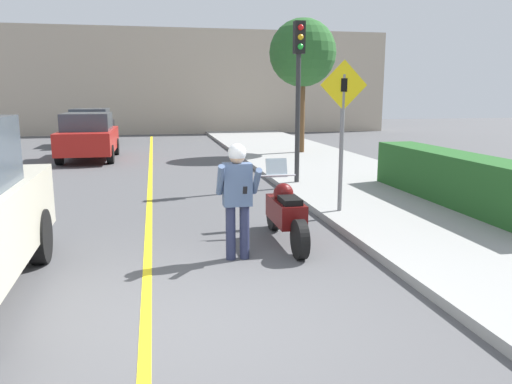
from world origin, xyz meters
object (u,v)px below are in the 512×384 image
object	(u,v)px
person_biker	(237,190)
street_tree	(303,53)
motorcycle	(285,213)
parked_car_black	(91,126)
traffic_light	(299,73)
parked_car_red	(89,136)
crossing_sign	(342,122)

from	to	relation	value
person_biker	street_tree	size ratio (longest dim) A/B	0.33
person_biker	street_tree	distance (m)	12.88
motorcycle	parked_car_black	world-z (taller)	parked_car_black
traffic_light	parked_car_red	xyz separation A→B (m)	(-5.84, 6.78, -1.99)
parked_car_red	traffic_light	bearing A→B (deg)	-49.25
motorcycle	traffic_light	world-z (taller)	traffic_light
crossing_sign	traffic_light	distance (m)	3.39
person_biker	street_tree	world-z (taller)	street_tree
parked_car_red	parked_car_black	world-z (taller)	same
parked_car_black	parked_car_red	bearing A→B (deg)	-84.44
person_biker	parked_car_black	xyz separation A→B (m)	(-4.00, 17.79, -0.15)
street_tree	parked_car_black	size ratio (longest dim) A/B	1.19
person_biker	street_tree	bearing A→B (deg)	69.31
street_tree	parked_car_black	bearing A→B (deg)	144.42
person_biker	parked_car_red	xyz separation A→B (m)	(-3.44, 12.06, -0.15)
person_biker	parked_car_black	bearing A→B (deg)	102.66
person_biker	parked_car_red	size ratio (longest dim) A/B	0.40
person_biker	crossing_sign	bearing A→B (deg)	41.50
traffic_light	parked_car_black	world-z (taller)	traffic_light
person_biker	crossing_sign	xyz separation A→B (m)	(2.32, 2.06, 0.82)
motorcycle	parked_car_red	world-z (taller)	parked_car_red
motorcycle	traffic_light	bearing A→B (deg)	71.73
person_biker	crossing_sign	distance (m)	3.21
parked_car_red	parked_car_black	xyz separation A→B (m)	(-0.56, 5.73, 0.00)
street_tree	parked_car_red	distance (m)	8.43
parked_car_black	crossing_sign	bearing A→B (deg)	-68.12
motorcycle	person_biker	distance (m)	1.21
crossing_sign	traffic_light	xyz separation A→B (m)	(0.08, 3.23, 1.02)
person_biker	parked_car_red	world-z (taller)	parked_car_red
person_biker	traffic_light	distance (m)	6.09
person_biker	traffic_light	bearing A→B (deg)	65.53
traffic_light	street_tree	distance (m)	6.86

